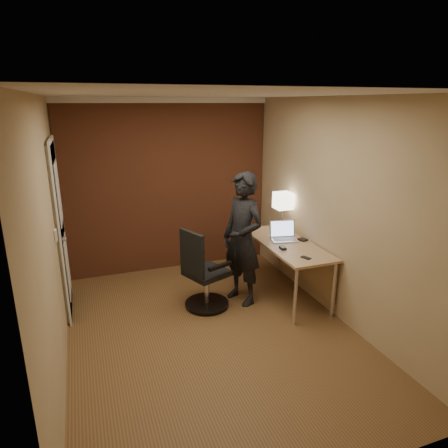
# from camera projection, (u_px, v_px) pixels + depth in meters

# --- Properties ---
(room) EXTENTS (4.00, 4.00, 4.00)m
(room) POSITION_uv_depth(u_px,v_px,m) (155.00, 185.00, 5.31)
(room) COLOR brown
(room) RESTS_ON ground
(desk) EXTENTS (0.60, 1.50, 0.73)m
(desk) POSITION_uv_depth(u_px,v_px,m) (291.00, 251.00, 5.10)
(desk) COLOR tan
(desk) RESTS_ON ground
(desk_lamp) EXTENTS (0.22, 0.22, 0.54)m
(desk_lamp) POSITION_uv_depth(u_px,v_px,m) (283.00, 201.00, 5.40)
(desk_lamp) COLOR silver
(desk_lamp) RESTS_ON desk
(laptop) EXTENTS (0.38, 0.32, 0.23)m
(laptop) POSITION_uv_depth(u_px,v_px,m) (283.00, 234.00, 5.16)
(laptop) COLOR silver
(laptop) RESTS_ON desk
(mouse) EXTENTS (0.06, 0.10, 0.03)m
(mouse) POSITION_uv_depth(u_px,v_px,m) (283.00, 248.00, 4.81)
(mouse) COLOR black
(mouse) RESTS_ON desk
(phone) EXTENTS (0.10, 0.13, 0.01)m
(phone) POSITION_uv_depth(u_px,v_px,m) (306.00, 258.00, 4.54)
(phone) COLOR black
(phone) RESTS_ON desk
(wallet) EXTENTS (0.12, 0.13, 0.02)m
(wallet) POSITION_uv_depth(u_px,v_px,m) (303.00, 240.00, 5.12)
(wallet) COLOR black
(wallet) RESTS_ON desk
(office_chair) EXTENTS (0.58, 0.63, 0.99)m
(office_chair) POSITION_uv_depth(u_px,v_px,m) (202.00, 275.00, 4.80)
(office_chair) COLOR black
(office_chair) RESTS_ON ground
(person) EXTENTS (0.59, 0.71, 1.65)m
(person) POSITION_uv_depth(u_px,v_px,m) (243.00, 239.00, 4.88)
(person) COLOR black
(person) RESTS_ON ground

